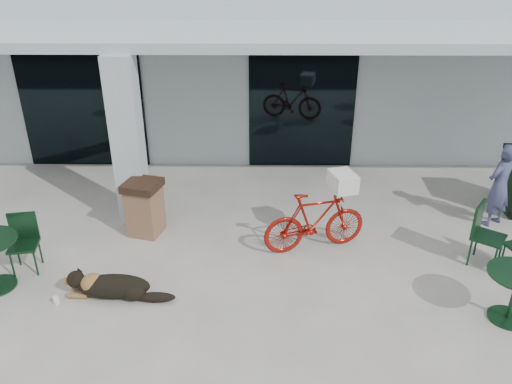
{
  "coord_description": "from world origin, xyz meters",
  "views": [
    {
      "loc": [
        0.88,
        -6.04,
        4.71
      ],
      "look_at": [
        0.8,
        1.47,
        1.0
      ],
      "focal_mm": 35.0,
      "sensor_mm": 36.0,
      "label": 1
    }
  ],
  "objects_px": {
    "cafe_chair_near": "(23,245)",
    "person": "(500,185)",
    "trash_receptacle": "(145,208)",
    "cafe_chair_far_a": "(489,236)",
    "bicycle": "(315,221)",
    "dog": "(114,285)"
  },
  "relations": [
    {
      "from": "cafe_chair_near",
      "to": "person",
      "type": "height_order",
      "value": "person"
    },
    {
      "from": "bicycle",
      "to": "trash_receptacle",
      "type": "xyz_separation_m",
      "value": [
        -2.99,
        0.51,
        -0.03
      ]
    },
    {
      "from": "cafe_chair_near",
      "to": "person",
      "type": "bearing_deg",
      "value": 0.85
    },
    {
      "from": "cafe_chair_near",
      "to": "trash_receptacle",
      "type": "relative_size",
      "value": 0.93
    },
    {
      "from": "cafe_chair_near",
      "to": "person",
      "type": "distance_m",
      "value": 8.26
    },
    {
      "from": "dog",
      "to": "person",
      "type": "xyz_separation_m",
      "value": [
        6.52,
        2.27,
        0.59
      ]
    },
    {
      "from": "cafe_chair_far_a",
      "to": "person",
      "type": "height_order",
      "value": "person"
    },
    {
      "from": "person",
      "to": "cafe_chair_near",
      "type": "bearing_deg",
      "value": -20.31
    },
    {
      "from": "bicycle",
      "to": "trash_receptacle",
      "type": "relative_size",
      "value": 1.76
    },
    {
      "from": "cafe_chair_far_a",
      "to": "person",
      "type": "relative_size",
      "value": 0.66
    },
    {
      "from": "dog",
      "to": "trash_receptacle",
      "type": "bearing_deg",
      "value": 90.26
    },
    {
      "from": "bicycle",
      "to": "cafe_chair_far_a",
      "type": "height_order",
      "value": "bicycle"
    },
    {
      "from": "bicycle",
      "to": "person",
      "type": "distance_m",
      "value": 3.56
    },
    {
      "from": "bicycle",
      "to": "cafe_chair_near",
      "type": "bearing_deg",
      "value": 82.69
    },
    {
      "from": "person",
      "to": "cafe_chair_far_a",
      "type": "bearing_deg",
      "value": 31.42
    },
    {
      "from": "cafe_chair_far_a",
      "to": "trash_receptacle",
      "type": "height_order",
      "value": "cafe_chair_far_a"
    },
    {
      "from": "person",
      "to": "trash_receptacle",
      "type": "height_order",
      "value": "person"
    },
    {
      "from": "bicycle",
      "to": "cafe_chair_far_a",
      "type": "distance_m",
      "value": 2.78
    },
    {
      "from": "trash_receptacle",
      "to": "cafe_chair_far_a",
      "type": "bearing_deg",
      "value": -9.36
    },
    {
      "from": "cafe_chair_far_a",
      "to": "person",
      "type": "bearing_deg",
      "value": 9.15
    },
    {
      "from": "bicycle",
      "to": "cafe_chair_near",
      "type": "distance_m",
      "value": 4.71
    },
    {
      "from": "dog",
      "to": "person",
      "type": "bearing_deg",
      "value": 22.28
    }
  ]
}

